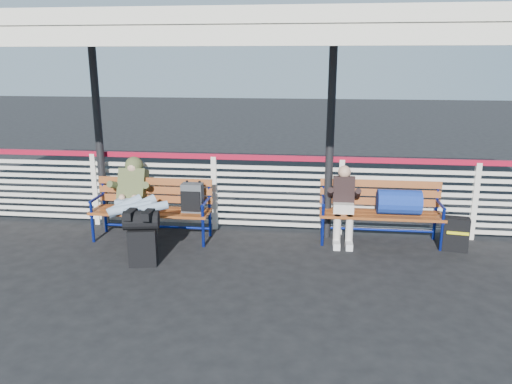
# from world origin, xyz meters

# --- Properties ---
(ground) EXTENTS (60.00, 60.00, 0.00)m
(ground) POSITION_xyz_m (0.00, 0.00, 0.00)
(ground) COLOR black
(ground) RESTS_ON ground
(fence) EXTENTS (12.08, 0.08, 1.24)m
(fence) POSITION_xyz_m (0.00, 1.90, 0.66)
(fence) COLOR silver
(fence) RESTS_ON ground
(canopy) EXTENTS (12.60, 3.60, 3.16)m
(canopy) POSITION_xyz_m (-0.00, 0.87, 3.04)
(canopy) COLOR silver
(canopy) RESTS_ON ground
(luggage_stack) EXTENTS (0.50, 0.34, 0.76)m
(luggage_stack) POSITION_xyz_m (-0.66, 0.33, 0.41)
(luggage_stack) COLOR black
(luggage_stack) RESTS_ON ground
(bench_left) EXTENTS (1.80, 0.56, 0.92)m
(bench_left) POSITION_xyz_m (-0.68, 1.36, 0.59)
(bench_left) COLOR #98521D
(bench_left) RESTS_ON ground
(bench_right) EXTENTS (1.80, 0.56, 0.92)m
(bench_right) POSITION_xyz_m (2.72, 1.60, 0.61)
(bench_right) COLOR #98521D
(bench_right) RESTS_ON ground
(traveler_man) EXTENTS (0.94, 1.64, 0.77)m
(traveler_man) POSITION_xyz_m (-1.00, 1.01, 0.68)
(traveler_man) COLOR #9AAECF
(traveler_man) RESTS_ON ground
(companion_person) EXTENTS (0.32, 0.66, 1.15)m
(companion_person) POSITION_xyz_m (2.03, 1.57, 0.60)
(companion_person) COLOR beige
(companion_person) RESTS_ON ground
(suitcase_side) EXTENTS (0.38, 0.26, 0.49)m
(suitcase_side) POSITION_xyz_m (3.63, 1.39, 0.25)
(suitcase_side) COLOR black
(suitcase_side) RESTS_ON ground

